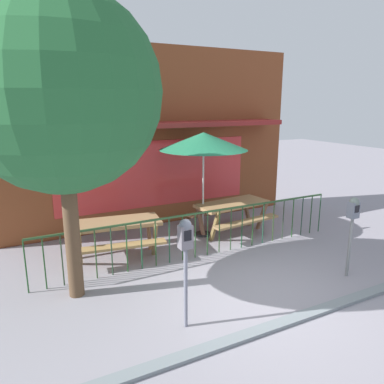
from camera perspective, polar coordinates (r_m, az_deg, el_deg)
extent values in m
plane|color=gray|center=(6.39, 9.80, -15.80)|extent=(40.00, 40.00, 0.00)
cube|color=#551D11|center=(10.03, -5.83, -4.47)|extent=(7.92, 0.54, 0.01)
cube|color=brown|center=(9.57, -6.16, 8.44)|extent=(7.92, 0.50, 4.51)
cube|color=#D83838|center=(9.46, -5.45, 2.87)|extent=(5.15, 0.02, 1.70)
cube|color=maroon|center=(8.96, -4.72, 10.39)|extent=(6.73, 0.77, 0.12)
cube|color=#2B4F2A|center=(7.45, 1.50, -3.24)|extent=(6.65, 0.04, 0.04)
cylinder|color=#1B471F|center=(6.79, -24.46, -10.57)|extent=(0.02, 0.02, 0.95)
cylinder|color=#1E4620|center=(6.80, -22.00, -10.28)|extent=(0.02, 0.02, 0.95)
cylinder|color=#283D26|center=(6.82, -19.55, -9.98)|extent=(0.02, 0.02, 0.95)
cylinder|color=#225021|center=(6.86, -17.14, -9.66)|extent=(0.02, 0.02, 0.95)
cylinder|color=#284923|center=(6.90, -14.75, -9.33)|extent=(0.02, 0.02, 0.95)
cylinder|color=#26432C|center=(6.96, -12.40, -8.99)|extent=(0.02, 0.02, 0.95)
cylinder|color=#1A481F|center=(7.03, -10.11, -8.64)|extent=(0.02, 0.02, 0.95)
cylinder|color=#1D5130|center=(7.11, -7.86, -8.28)|extent=(0.02, 0.02, 0.95)
cylinder|color=#244D25|center=(7.21, -5.68, -7.92)|extent=(0.02, 0.02, 0.95)
cylinder|color=#1D5032|center=(7.31, -3.55, -7.56)|extent=(0.02, 0.02, 0.95)
cylinder|color=#224A1E|center=(7.42, -1.49, -7.20)|extent=(0.02, 0.02, 0.95)
cylinder|color=#285129|center=(7.54, 0.50, -6.84)|extent=(0.02, 0.02, 0.95)
cylinder|color=#264E28|center=(7.67, 2.43, -6.49)|extent=(0.02, 0.02, 0.95)
cylinder|color=#254620|center=(7.81, 4.29, -6.14)|extent=(0.02, 0.02, 0.95)
cylinder|color=#2A4828|center=(7.96, 6.07, -5.80)|extent=(0.02, 0.02, 0.95)
cylinder|color=#1A4B28|center=(8.11, 7.79, -5.46)|extent=(0.02, 0.02, 0.95)
cylinder|color=#235024|center=(8.27, 9.44, -5.14)|extent=(0.02, 0.02, 0.95)
cylinder|color=#1C4B32|center=(8.44, 11.03, -4.82)|extent=(0.02, 0.02, 0.95)
cylinder|color=#2D4822|center=(8.62, 12.55, -4.51)|extent=(0.02, 0.02, 0.95)
cylinder|color=#2C3E2C|center=(8.80, 14.00, -4.21)|extent=(0.02, 0.02, 0.95)
cylinder|color=#204D1F|center=(8.99, 15.40, -3.92)|extent=(0.02, 0.02, 0.95)
cylinder|color=#213F2F|center=(9.18, 16.74, -3.64)|extent=(0.02, 0.02, 0.95)
cylinder|color=#1E3F22|center=(9.37, 18.02, -3.37)|extent=(0.02, 0.02, 0.95)
cylinder|color=#1E4A2A|center=(9.58, 19.25, -3.11)|extent=(0.02, 0.02, 0.95)
cube|color=#9C764D|center=(7.66, -11.79, -4.71)|extent=(1.89, 1.02, 0.07)
cube|color=#A27A48|center=(7.25, -11.11, -8.28)|extent=(1.82, 0.52, 0.05)
cube|color=#9D7651|center=(8.28, -12.17, -5.52)|extent=(1.82, 0.52, 0.05)
cube|color=olive|center=(7.48, -17.04, -8.52)|extent=(0.12, 0.36, 0.78)
cube|color=olive|center=(8.00, -17.20, -7.04)|extent=(0.12, 0.36, 0.78)
cube|color=olive|center=(7.64, -5.84, -7.48)|extent=(0.12, 0.36, 0.78)
cube|color=brown|center=(8.15, -6.74, -6.11)|extent=(0.12, 0.36, 0.78)
cube|color=#A57C4F|center=(8.93, 6.27, -1.83)|extent=(1.87, 0.96, 0.07)
cube|color=#99744A|center=(8.62, 8.57, -4.57)|extent=(1.82, 0.46, 0.05)
cube|color=#A77956|center=(9.42, 4.09, -2.85)|extent=(1.82, 0.46, 0.05)
cube|color=olive|center=(8.39, 3.54, -5.46)|extent=(0.11, 0.36, 0.78)
cube|color=#855A45|center=(8.82, 1.34, -4.47)|extent=(0.11, 0.36, 0.78)
cube|color=#8C6044|center=(9.31, 10.82, -3.71)|extent=(0.11, 0.36, 0.78)
cube|color=brown|center=(9.70, 8.51, -2.91)|extent=(0.11, 0.36, 0.78)
cylinder|color=#242325|center=(8.95, 1.69, -6.52)|extent=(0.36, 0.36, 0.05)
cylinder|color=#BDBCB9|center=(8.61, 1.75, 0.90)|extent=(0.04, 0.04, 2.42)
cone|color=#23764F|center=(8.44, 1.80, 7.92)|extent=(2.04, 2.04, 0.40)
cylinder|color=gray|center=(7.34, 23.30, -7.90)|extent=(0.06, 0.06, 1.13)
cube|color=slate|center=(7.12, 23.84, -2.57)|extent=(0.18, 0.14, 0.29)
sphere|color=slate|center=(7.08, 23.95, -1.43)|extent=(0.17, 0.17, 0.17)
cube|color=black|center=(7.07, 24.33, -2.44)|extent=(0.11, 0.01, 0.13)
cylinder|color=slate|center=(5.30, -1.00, -14.75)|extent=(0.06, 0.06, 1.20)
cube|color=slate|center=(4.98, -1.03, -6.99)|extent=(0.18, 0.14, 0.33)
sphere|color=slate|center=(4.92, -1.04, -5.20)|extent=(0.17, 0.17, 0.17)
cube|color=black|center=(4.90, -0.65, -6.83)|extent=(0.11, 0.01, 0.14)
cylinder|color=brown|center=(6.17, -18.25, -4.92)|extent=(0.25, 0.25, 2.45)
sphere|color=#276635|center=(5.87, -19.80, 14.48)|extent=(3.02, 3.02, 3.02)
cube|color=slate|center=(5.86, 14.83, -19.04)|extent=(11.09, 0.20, 0.11)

